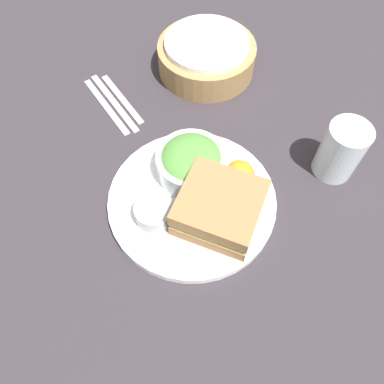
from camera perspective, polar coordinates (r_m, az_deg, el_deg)
ground_plane at (r=0.63m, az=0.00°, el=-1.70°), size 4.00×4.00×0.00m
plate at (r=0.63m, az=0.00°, el=-1.32°), size 0.28×0.28×0.02m
sandwich at (r=0.58m, az=4.09°, el=-2.57°), size 0.15×0.15×0.06m
salad_bowl at (r=0.62m, az=-0.14°, el=4.61°), size 0.12×0.12×0.06m
dressing_cup at (r=0.59m, az=-5.77°, el=-3.09°), size 0.06×0.06×0.03m
orange_wedge at (r=0.62m, az=7.21°, el=2.57°), size 0.05×0.05×0.05m
drink_glass at (r=0.68m, az=21.75°, el=5.86°), size 0.07×0.07×0.10m
bread_basket at (r=0.82m, az=2.22°, el=20.01°), size 0.20×0.20×0.07m
fork at (r=0.78m, az=-12.96°, el=12.66°), size 0.17×0.06×0.01m
knife at (r=0.79m, az=-11.78°, el=13.25°), size 0.18×0.07×0.01m
spoon at (r=0.79m, az=-10.61°, el=13.83°), size 0.15×0.06×0.01m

